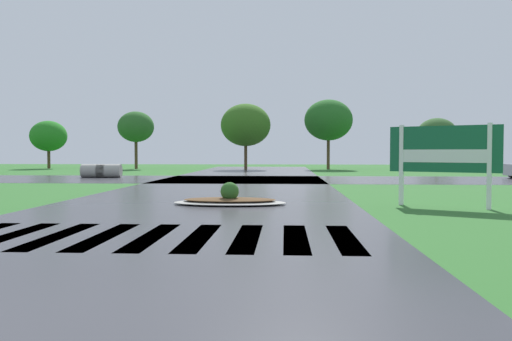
# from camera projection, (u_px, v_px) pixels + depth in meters

# --- Properties ---
(asphalt_roadway) EXTENTS (9.33, 80.00, 0.01)m
(asphalt_roadway) POSITION_uv_depth(u_px,v_px,m) (194.00, 210.00, 13.86)
(asphalt_roadway) COLOR #35353A
(asphalt_roadway) RESTS_ON ground
(asphalt_cross_road) EXTENTS (90.00, 8.40, 0.01)m
(asphalt_cross_road) POSITION_uv_depth(u_px,v_px,m) (242.00, 179.00, 29.24)
(asphalt_cross_road) COLOR #35353A
(asphalt_cross_road) RESTS_ON ground
(crosswalk_stripes) EXTENTS (7.65, 3.20, 0.01)m
(crosswalk_stripes) POSITION_uv_depth(u_px,v_px,m) (152.00, 237.00, 9.51)
(crosswalk_stripes) COLOR white
(crosswalk_stripes) RESTS_ON ground
(estate_billboard) EXTENTS (2.78, 1.51, 2.40)m
(estate_billboard) POSITION_uv_depth(u_px,v_px,m) (444.00, 153.00, 14.57)
(estate_billboard) COLOR white
(estate_billboard) RESTS_ON ground
(median_island) EXTENTS (3.41, 1.60, 0.68)m
(median_island) POSITION_uv_depth(u_px,v_px,m) (230.00, 200.00, 15.29)
(median_island) COLOR #9E9B93
(median_island) RESTS_ON ground
(drainage_pipe_stack) EXTENTS (2.46, 0.97, 0.83)m
(drainage_pipe_stack) POSITION_uv_depth(u_px,v_px,m) (101.00, 171.00, 31.36)
(drainage_pipe_stack) COLOR #9E9B93
(drainage_pipe_stack) RESTS_ON ground
(background_treeline) EXTENTS (39.80, 5.66, 6.39)m
(background_treeline) POSITION_uv_depth(u_px,v_px,m) (258.00, 127.00, 46.46)
(background_treeline) COLOR #4C3823
(background_treeline) RESTS_ON ground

